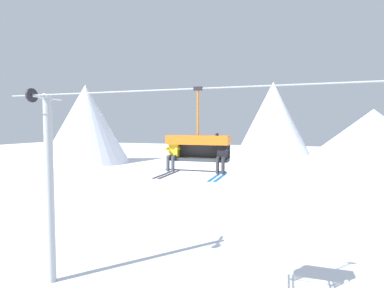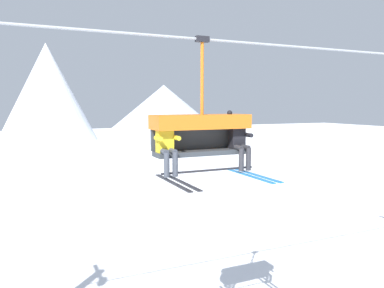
{
  "view_description": "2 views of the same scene",
  "coord_description": "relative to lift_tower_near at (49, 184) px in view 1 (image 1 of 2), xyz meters",
  "views": [
    {
      "loc": [
        2.99,
        -10.3,
        6.81
      ],
      "look_at": [
        -0.02,
        -0.91,
        6.23
      ],
      "focal_mm": 28.0,
      "sensor_mm": 36.0,
      "label": 1
    },
    {
      "loc": [
        -3.26,
        -7.86,
        6.72
      ],
      "look_at": [
        -0.04,
        -0.71,
        5.9
      ],
      "focal_mm": 35.0,
      "sensor_mm": 36.0,
      "label": 2
    }
  ],
  "objects": [
    {
      "name": "mountain_peak_west",
      "position": [
        -26.53,
        37.41,
        2.98
      ],
      "size": [
        15.97,
        15.97,
        14.64
      ],
      "color": "white",
      "rests_on": "ground_plane"
    },
    {
      "name": "mountain_peak_east",
      "position": [
        23.42,
        46.89,
        0.54
      ],
      "size": [
        23.89,
        23.89,
        9.76
      ],
      "color": "silver",
      "rests_on": "ground_plane"
    },
    {
      "name": "lift_cable",
      "position": [
        8.49,
        -0.78,
        3.72
      ],
      "size": [
        18.98,
        0.05,
        0.05
      ],
      "color": "#9EA3A8"
    },
    {
      "name": "skier_yellow",
      "position": [
        6.09,
        -0.93,
        1.6
      ],
      "size": [
        0.46,
        1.7,
        1.23
      ],
      "color": "yellow"
    },
    {
      "name": "lift_tower_near",
      "position": [
        0.0,
        0.0,
        0.0
      ],
      "size": [
        0.36,
        1.88,
        8.34
      ],
      "color": "#9EA3A8",
      "rests_on": "ground_plane"
    },
    {
      "name": "skier_black",
      "position": [
        7.77,
        -0.92,
        1.62
      ],
      "size": [
        0.48,
        1.7,
        1.34
      ],
      "color": "black"
    },
    {
      "name": "mountain_peak_central",
      "position": [
        6.9,
        51.6,
        3.51
      ],
      "size": [
        15.54,
        15.54,
        15.7
      ],
      "color": "white",
      "rests_on": "ground_plane"
    },
    {
      "name": "chairlift_chair",
      "position": [
        6.93,
        -0.71,
        1.9
      ],
      "size": [
        2.1,
        0.74,
        2.75
      ],
      "color": "#33383D"
    }
  ]
}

